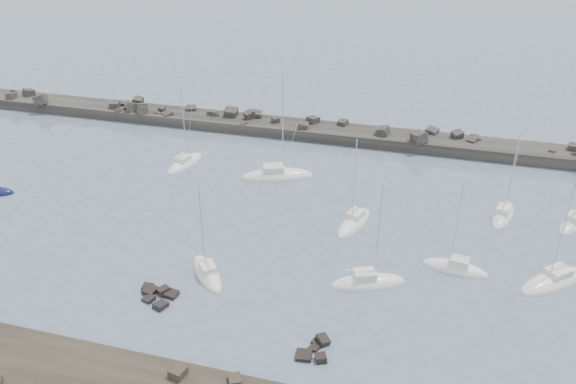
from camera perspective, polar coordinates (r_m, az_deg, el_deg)
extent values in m
plane|color=slate|center=(64.56, -6.60, -6.77)|extent=(400.00, 400.00, 0.00)
cube|color=black|center=(49.95, -5.43, -18.45)|extent=(1.45, 1.57, 0.54)
cube|color=black|center=(51.05, -11.11, -17.51)|extent=(1.47, 1.51, 0.77)
cube|color=black|center=(60.03, -11.73, -10.22)|extent=(1.44, 1.40, 0.97)
cube|color=black|center=(60.49, -12.50, -9.89)|extent=(1.68, 1.62, 1.19)
cube|color=black|center=(58.81, -12.80, -11.23)|extent=(1.53, 1.69, 0.91)
cube|color=black|center=(59.99, -13.95, -10.56)|extent=(1.48, 1.35, 0.80)
cube|color=black|center=(61.51, -14.05, -9.53)|extent=(1.32, 1.19, 1.13)
cube|color=black|center=(61.11, -13.82, -9.91)|extent=(1.59, 1.64, 1.49)
cube|color=black|center=(53.83, 2.87, -15.01)|extent=(1.05, 1.06, 0.57)
cube|color=black|center=(52.41, 1.63, -16.35)|extent=(1.61, 1.49, 0.96)
cube|color=black|center=(53.73, 3.50, -14.91)|extent=(1.74, 1.58, 1.32)
cube|color=black|center=(53.34, 2.72, -15.65)|extent=(1.25, 1.20, 0.75)
cube|color=black|center=(52.08, 3.36, -16.57)|extent=(1.35, 1.25, 0.95)
cube|color=#282724|center=(98.29, -2.62, 6.38)|extent=(115.00, 6.00, 3.20)
cube|color=#282724|center=(95.60, 16.66, 5.43)|extent=(1.40, 1.19, 1.53)
cube|color=#282724|center=(104.03, -14.59, 7.97)|extent=(2.10, 2.25, 2.28)
cube|color=#282724|center=(102.79, -12.12, 7.71)|extent=(2.58, 2.58, 1.36)
cube|color=#282724|center=(93.98, 18.21, 4.93)|extent=(2.02, 2.04, 1.35)
cube|color=#282724|center=(98.66, -3.94, 7.74)|extent=(2.12, 2.46, 2.20)
cube|color=#282724|center=(105.11, -14.72, 8.27)|extent=(2.58, 2.75, 2.17)
cube|color=#282724|center=(95.11, 18.47, 5.11)|extent=(1.91, 1.96, 1.63)
cube|color=#282724|center=(93.92, 13.41, 5.46)|extent=(1.85, 2.05, 1.55)
cube|color=#282724|center=(96.59, 5.43, 6.91)|extent=(1.34, 1.10, 1.02)
cube|color=#282724|center=(106.62, -16.84, 7.85)|extent=(1.94, 2.09, 1.64)
cube|color=#282724|center=(125.37, -26.10, 9.11)|extent=(1.50, 1.58, 1.26)
cube|color=#282724|center=(92.98, 9.62, 5.96)|extent=(2.48, 2.27, 2.34)
cube|color=#282724|center=(96.71, -4.49, 6.81)|extent=(1.53, 1.54, 1.31)
cube|color=#282724|center=(94.97, 27.22, 3.30)|extent=(1.57, 1.53, 1.53)
cube|color=#282724|center=(96.87, 2.54, 7.21)|extent=(2.49, 2.56, 1.62)
cube|color=#282724|center=(109.17, -16.05, 8.51)|extent=(1.42, 1.69, 1.41)
cube|color=#282724|center=(115.30, -23.82, 8.54)|extent=(3.00, 2.93, 2.60)
cube|color=#282724|center=(91.24, 13.14, 5.44)|extent=(3.17, 2.94, 2.33)
cube|color=#282724|center=(109.55, -16.22, 8.53)|extent=(1.96, 1.66, 1.46)
cube|color=#282724|center=(95.59, 14.39, 5.91)|extent=(2.48, 2.51, 1.62)
cube|color=#282724|center=(94.44, 1.53, 6.64)|extent=(2.20, 2.18, 1.81)
cube|color=#282724|center=(93.92, 14.84, 5.19)|extent=(1.29, 1.19, 0.95)
cube|color=#282724|center=(94.71, 16.79, 5.47)|extent=(2.13, 2.46, 2.20)
cube|color=#282724|center=(106.02, -15.55, 8.27)|extent=(2.69, 2.94, 2.43)
cube|color=#282724|center=(96.95, -1.27, 7.24)|extent=(1.67, 1.84, 1.56)
cube|color=#282724|center=(100.85, -7.56, 7.90)|extent=(1.25, 1.16, 1.26)
cube|color=#282724|center=(96.17, 5.60, 6.99)|extent=(2.06, 1.93, 1.41)
cube|color=#282724|center=(104.44, -12.70, 8.18)|extent=(1.34, 1.41, 1.68)
cube|color=#282724|center=(95.60, 7.04, 6.29)|extent=(1.74, 1.65, 1.19)
cube|color=#282724|center=(99.37, -3.21, 7.78)|extent=(2.42, 2.15, 2.15)
cube|color=#282724|center=(100.86, -7.34, 7.62)|extent=(1.74, 1.63, 1.19)
cube|color=#282724|center=(94.70, 25.22, 3.60)|extent=(1.33, 1.40, 1.06)
cube|color=#282724|center=(120.78, -26.27, 8.68)|extent=(1.72, 2.09, 1.80)
cube|color=#282724|center=(107.17, -15.90, 8.16)|extent=(1.43, 1.42, 1.49)
cube|color=#282724|center=(100.22, -5.80, 7.89)|extent=(2.51, 2.45, 2.59)
cube|color=#282724|center=(100.04, -3.38, 7.65)|extent=(1.76, 1.56, 1.45)
cube|color=#282724|center=(121.26, -24.83, 9.12)|extent=(2.81, 2.81, 1.78)
cube|color=#282724|center=(104.01, -13.04, 7.77)|extent=(1.58, 1.46, 1.20)
cube|color=#282724|center=(108.65, -17.18, 8.39)|extent=(2.25, 2.50, 1.68)
cube|color=#282724|center=(104.13, -9.78, 8.25)|extent=(2.24, 2.23, 1.62)
cube|color=#282724|center=(96.75, 27.01, 3.91)|extent=(2.01, 2.01, 1.81)
cube|color=#282724|center=(101.44, -7.83, 7.92)|extent=(1.35, 1.26, 0.97)
cube|color=#282724|center=(109.68, -14.99, 8.90)|extent=(2.05, 2.13, 1.84)
ellipsoid|color=white|center=(87.08, -10.42, 2.80)|extent=(4.13, 8.48, 2.07)
cube|color=white|center=(86.29, -10.65, 3.42)|extent=(2.07, 2.57, 0.66)
cylinder|color=silver|center=(85.05, -10.53, 6.84)|extent=(0.11, 0.11, 10.99)
cylinder|color=silver|center=(85.63, -10.91, 3.64)|extent=(0.76, 3.21, 0.09)
ellipsoid|color=white|center=(81.88, -1.10, 1.57)|extent=(10.98, 6.78, 2.54)
cube|color=white|center=(81.19, -1.47, 2.48)|extent=(3.50, 3.03, 0.77)
cylinder|color=silver|center=(78.59, -0.53, 6.92)|extent=(0.13, 0.13, 14.18)
cylinder|color=silver|center=(80.84, -2.00, 2.91)|extent=(3.97, 1.60, 0.11)
ellipsoid|color=white|center=(62.32, -8.20, -8.28)|extent=(6.47, 7.08, 2.03)
cube|color=white|center=(61.32, -8.17, -7.56)|extent=(2.46, 2.53, 0.69)
cylinder|color=silver|center=(59.55, -8.75, -3.47)|extent=(0.12, 0.12, 9.91)
cylinder|color=silver|center=(60.54, -8.07, -7.33)|extent=(1.97, 2.31, 0.10)
ellipsoid|color=white|center=(70.88, 6.70, -3.22)|extent=(4.60, 8.41, 2.12)
cube|color=white|center=(70.55, 6.89, -2.21)|extent=(2.17, 2.61, 0.69)
cylinder|color=silver|center=(67.28, 6.76, 1.12)|extent=(0.12, 0.12, 10.85)
cylinder|color=silver|center=(70.68, 7.12, -1.57)|extent=(0.98, 3.12, 0.10)
ellipsoid|color=white|center=(60.97, 8.12, -9.22)|extent=(8.42, 5.41, 2.17)
cube|color=white|center=(60.10, 7.82, -8.28)|extent=(2.71, 2.37, 0.73)
cylinder|color=silver|center=(57.50, 9.17, -4.11)|extent=(0.12, 0.12, 10.90)
cylinder|color=silver|center=(59.58, 7.33, -7.81)|extent=(3.02, 1.34, 0.10)
ellipsoid|color=white|center=(65.07, 16.56, -7.55)|extent=(7.43, 3.09, 2.02)
cube|color=white|center=(64.38, 17.03, -6.74)|extent=(2.18, 1.69, 0.70)
cylinder|color=silver|center=(62.03, 16.76, -3.15)|extent=(0.12, 0.12, 9.73)
cylinder|color=silver|center=(64.01, 17.56, -6.34)|extent=(2.87, 0.45, 0.10)
ellipsoid|color=white|center=(77.13, 20.96, -2.29)|extent=(4.23, 7.97, 2.06)
cube|color=white|center=(76.22, 21.06, -1.62)|extent=(2.03, 2.45, 0.69)
cylinder|color=silver|center=(74.99, 21.83, 1.89)|extent=(0.12, 0.12, 10.28)
cylinder|color=silver|center=(75.45, 21.06, -1.38)|extent=(0.88, 2.97, 0.10)
ellipsoid|color=white|center=(66.88, 25.31, -8.28)|extent=(8.64, 8.21, 2.18)
cube|color=white|center=(66.52, 25.79, -7.28)|extent=(3.12, 3.07, 0.66)
cylinder|color=silver|center=(62.71, 26.20, -3.25)|extent=(0.11, 0.11, 12.29)
cylinder|color=silver|center=(66.65, 26.24, -6.68)|extent=(2.76, 2.52, 0.09)
ellipsoid|color=white|center=(78.93, 27.00, -2.91)|extent=(5.58, 7.55, 2.05)
cube|color=white|center=(78.05, 27.10, -2.25)|extent=(2.30, 2.53, 0.70)
cylinder|color=silver|center=(77.31, 27.07, -1.97)|extent=(1.52, 2.63, 0.10)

